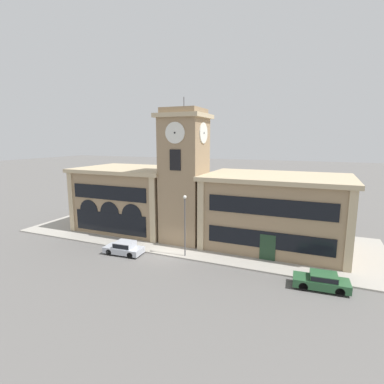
{
  "coord_description": "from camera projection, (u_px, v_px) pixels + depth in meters",
  "views": [
    {
      "loc": [
        13.93,
        -25.63,
        11.8
      ],
      "look_at": [
        1.9,
        2.79,
        6.35
      ],
      "focal_mm": 28.0,
      "sensor_mm": 36.0,
      "label": 1
    }
  ],
  "objects": [
    {
      "name": "town_hall_left_wing",
      "position": [
        132.0,
        198.0,
        40.1
      ],
      "size": [
        13.34,
        10.11,
        8.13
      ],
      "color": "#937A5B",
      "rests_on": "ground_plane"
    },
    {
      "name": "parked_car_mid",
      "position": [
        322.0,
        281.0,
        23.8
      ],
      "size": [
        4.34,
        2.02,
        1.34
      ],
      "rotation": [
        0.0,
        0.0,
        3.2
      ],
      "color": "#285633",
      "rests_on": "ground_plane"
    },
    {
      "name": "sidewalk_kerb",
      "position": [
        191.0,
        235.0,
        37.07
      ],
      "size": [
        42.52,
        14.2,
        0.15
      ],
      "color": "#A39E93",
      "rests_on": "ground_plane"
    },
    {
      "name": "ground_plane",
      "position": [
        164.0,
        256.0,
        30.64
      ],
      "size": [
        300.0,
        300.0,
        0.0
      ],
      "primitive_type": "plane",
      "color": "#605E5B"
    },
    {
      "name": "town_hall_right_wing",
      "position": [
        275.0,
        211.0,
        32.91
      ],
      "size": [
        15.41,
        10.11,
        7.99
      ],
      "color": "#937A5B",
      "rests_on": "ground_plane"
    },
    {
      "name": "parked_car_near",
      "position": [
        124.0,
        248.0,
        31.04
      ],
      "size": [
        4.12,
        2.06,
        1.37
      ],
      "rotation": [
        0.0,
        0.0,
        3.2
      ],
      "color": "#B2B7C1",
      "rests_on": "ground_plane"
    },
    {
      "name": "street_lamp",
      "position": [
        185.0,
        217.0,
        29.66
      ],
      "size": [
        0.36,
        0.36,
        6.25
      ],
      "color": "#4C4C51",
      "rests_on": "sidewalk_kerb"
    },
    {
      "name": "clock_tower",
      "position": [
        184.0,
        177.0,
        33.88
      ],
      "size": [
        5.2,
        5.2,
        16.33
      ],
      "color": "#937A5B",
      "rests_on": "ground_plane"
    }
  ]
}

